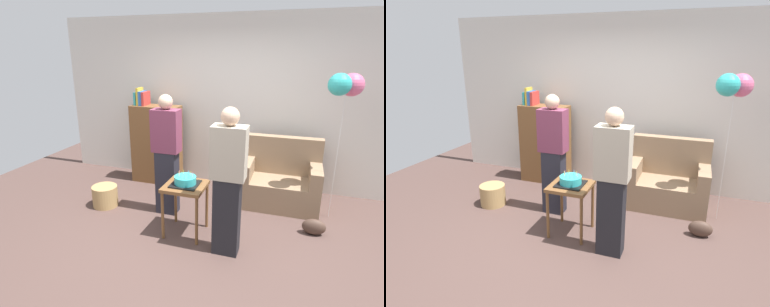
# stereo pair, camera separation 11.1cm
# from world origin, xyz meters

# --- Properties ---
(ground_plane) EXTENTS (8.00, 8.00, 0.00)m
(ground_plane) POSITION_xyz_m (0.00, 0.00, 0.00)
(ground_plane) COLOR #4C3833
(wall_back) EXTENTS (6.00, 0.10, 2.70)m
(wall_back) POSITION_xyz_m (0.00, 2.05, 1.35)
(wall_back) COLOR silver
(wall_back) RESTS_ON ground_plane
(couch) EXTENTS (1.10, 0.70, 0.96)m
(couch) POSITION_xyz_m (0.85, 1.44, 0.34)
(couch) COLOR #8C7054
(couch) RESTS_ON ground_plane
(bookshelf) EXTENTS (0.80, 0.36, 1.58)m
(bookshelf) POSITION_xyz_m (-1.20, 1.67, 0.67)
(bookshelf) COLOR brown
(bookshelf) RESTS_ON ground_plane
(side_table) EXTENTS (0.48, 0.48, 0.64)m
(side_table) POSITION_xyz_m (-0.17, 0.23, 0.54)
(side_table) COLOR brown
(side_table) RESTS_ON ground_plane
(birthday_cake) EXTENTS (0.32, 0.32, 0.17)m
(birthday_cake) POSITION_xyz_m (-0.17, 0.23, 0.69)
(birthday_cake) COLOR black
(birthday_cake) RESTS_ON side_table
(person_blowing_candles) EXTENTS (0.36, 0.22, 1.63)m
(person_blowing_candles) POSITION_xyz_m (-0.59, 0.67, 0.83)
(person_blowing_candles) COLOR #23232D
(person_blowing_candles) RESTS_ON ground_plane
(person_holding_cake) EXTENTS (0.36, 0.22, 1.63)m
(person_holding_cake) POSITION_xyz_m (0.39, 0.01, 0.83)
(person_holding_cake) COLOR black
(person_holding_cake) RESTS_ON ground_plane
(wicker_basket) EXTENTS (0.36, 0.36, 0.30)m
(wicker_basket) POSITION_xyz_m (-1.52, 0.55, 0.15)
(wicker_basket) COLOR #A88451
(wicker_basket) RESTS_ON ground_plane
(handbag) EXTENTS (0.28, 0.14, 0.20)m
(handbag) POSITION_xyz_m (1.33, 0.69, 0.10)
(handbag) COLOR #473328
(handbag) RESTS_ON ground_plane
(balloon_bunch) EXTENTS (0.43, 0.43, 1.90)m
(balloon_bunch) POSITION_xyz_m (1.53, 1.24, 1.76)
(balloon_bunch) COLOR silver
(balloon_bunch) RESTS_ON ground_plane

